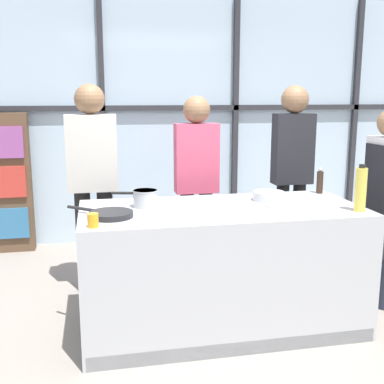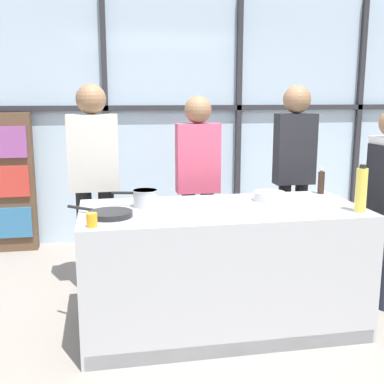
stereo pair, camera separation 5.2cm
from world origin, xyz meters
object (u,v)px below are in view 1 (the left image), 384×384
spectator_far_left (93,174)px  oil_bottle (361,189)px  frying_pan (110,214)px  juice_glass_near (93,220)px  spectator_center_right (292,165)px  white_plate (284,206)px  mixing_bowl (269,196)px  saucepan (145,198)px  spectator_center_left (196,176)px  pepper_grinder (320,182)px

spectator_far_left → oil_bottle: size_ratio=5.46×
frying_pan → oil_bottle: 1.70m
frying_pan → juice_glass_near: size_ratio=5.09×
spectator_center_right → white_plate: spectator_center_right is taller
white_plate → mixing_bowl: bearing=98.9°
spectator_far_left → mixing_bowl: bearing=151.1°
juice_glass_near → frying_pan: bearing=64.8°
mixing_bowl → oil_bottle: oil_bottle is taller
saucepan → juice_glass_near: 0.60m
juice_glass_near → spectator_far_left: bearing=90.0°
spectator_center_left → mixing_bowl: (0.41, -0.72, -0.04)m
saucepan → oil_bottle: 1.49m
frying_pan → pepper_grinder: bearing=15.0°
saucepan → juice_glass_near: saucepan is taller
spectator_center_left → saucepan: (-0.53, -0.75, -0.01)m
saucepan → mixing_bowl: bearing=1.9°
oil_bottle → frying_pan: bearing=174.1°
spectator_far_left → spectator_center_left: size_ratio=1.06×
mixing_bowl → pepper_grinder: 0.53m
spectator_far_left → spectator_center_left: 0.90m
white_plate → juice_glass_near: bearing=-167.6°
saucepan → spectator_far_left: bearing=115.8°
saucepan → white_plate: (0.97, -0.18, -0.06)m
saucepan → pepper_grinder: (1.44, 0.21, 0.03)m
spectator_far_left → saucepan: spectator_far_left is taller
white_plate → spectator_center_left: bearing=115.2°
spectator_far_left → pepper_grinder: size_ratio=8.48×
oil_bottle → spectator_far_left: bearing=146.9°
spectator_center_right → juice_glass_near: spectator_center_right is taller
spectator_far_left → juice_glass_near: 1.23m
oil_bottle → juice_glass_near: 1.80m
spectator_center_left → mixing_bowl: 0.83m
mixing_bowl → pepper_grinder: size_ratio=1.15×
spectator_far_left → saucepan: 0.84m
spectator_far_left → pepper_grinder: spectator_far_left is taller
spectator_center_right → oil_bottle: 1.17m
spectator_center_left → frying_pan: spectator_center_left is taller
spectator_center_right → juice_glass_near: size_ratio=20.70×
spectator_center_right → saucepan: size_ratio=5.46×
white_plate → mixing_bowl: mixing_bowl is taller
oil_bottle → pepper_grinder: size_ratio=1.55×
spectator_center_right → frying_pan: spectator_center_right is taller
juice_glass_near → spectator_center_left: bearing=53.9°
spectator_far_left → juice_glass_near: (0.00, -1.23, -0.09)m
oil_bottle → saucepan: bearing=163.7°
pepper_grinder → juice_glass_near: bearing=-159.2°
spectator_far_left → oil_bottle: bearing=146.9°
spectator_center_left → white_plate: spectator_center_left is taller
mixing_bowl → juice_glass_near: (-1.30, -0.51, 0.01)m
spectator_far_left → frying_pan: spectator_far_left is taller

